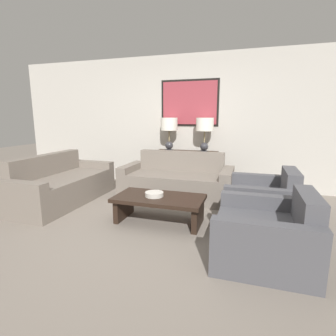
{
  "coord_description": "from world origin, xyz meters",
  "views": [
    {
      "loc": [
        1.22,
        -2.95,
        1.43
      ],
      "look_at": [
        0.02,
        0.83,
        0.65
      ],
      "focal_mm": 28.0,
      "sensor_mm": 36.0,
      "label": 1
    }
  ],
  "objects_px": {
    "couch_by_back_wall": "(177,182)",
    "coffee_table": "(159,203)",
    "armchair_near_back_wall": "(262,201)",
    "couch_by_side": "(62,186)",
    "console_table": "(186,170)",
    "table_lamp_right": "(205,128)",
    "decorative_bowl": "(154,194)",
    "armchair_near_camera": "(267,235)",
    "table_lamp_left": "(169,127)"
  },
  "relations": [
    {
      "from": "console_table",
      "to": "armchair_near_back_wall",
      "type": "height_order",
      "value": "console_table"
    },
    {
      "from": "decorative_bowl",
      "to": "armchair_near_back_wall",
      "type": "distance_m",
      "value": 1.54
    },
    {
      "from": "table_lamp_left",
      "to": "decorative_bowl",
      "type": "bearing_deg",
      "value": -78.8
    },
    {
      "from": "couch_by_back_wall",
      "to": "couch_by_side",
      "type": "height_order",
      "value": "same"
    },
    {
      "from": "console_table",
      "to": "coffee_table",
      "type": "height_order",
      "value": "console_table"
    },
    {
      "from": "table_lamp_left",
      "to": "couch_by_side",
      "type": "relative_size",
      "value": 0.34
    },
    {
      "from": "console_table",
      "to": "table_lamp_left",
      "type": "relative_size",
      "value": 1.87
    },
    {
      "from": "table_lamp_left",
      "to": "table_lamp_right",
      "type": "height_order",
      "value": "same"
    },
    {
      "from": "table_lamp_left",
      "to": "coffee_table",
      "type": "height_order",
      "value": "table_lamp_left"
    },
    {
      "from": "decorative_bowl",
      "to": "couch_by_back_wall",
      "type": "bearing_deg",
      "value": 90.49
    },
    {
      "from": "console_table",
      "to": "table_lamp_right",
      "type": "height_order",
      "value": "table_lamp_right"
    },
    {
      "from": "armchair_near_camera",
      "to": "couch_by_side",
      "type": "bearing_deg",
      "value": 164.1
    },
    {
      "from": "table_lamp_left",
      "to": "armchair_near_camera",
      "type": "bearing_deg",
      "value": -53.67
    },
    {
      "from": "armchair_near_camera",
      "to": "couch_by_back_wall",
      "type": "bearing_deg",
      "value": 129.21
    },
    {
      "from": "table_lamp_right",
      "to": "couch_by_side",
      "type": "distance_m",
      "value": 2.8
    },
    {
      "from": "armchair_near_back_wall",
      "to": "decorative_bowl",
      "type": "bearing_deg",
      "value": -157.62
    },
    {
      "from": "couch_by_side",
      "to": "armchair_near_back_wall",
      "type": "distance_m",
      "value": 3.24
    },
    {
      "from": "decorative_bowl",
      "to": "armchair_near_camera",
      "type": "height_order",
      "value": "armchair_near_camera"
    },
    {
      "from": "couch_by_side",
      "to": "armchair_near_camera",
      "type": "bearing_deg",
      "value": -15.9
    },
    {
      "from": "couch_by_back_wall",
      "to": "couch_by_side",
      "type": "xyz_separation_m",
      "value": [
        -1.8,
        -0.83,
        0.0
      ]
    },
    {
      "from": "table_lamp_right",
      "to": "couch_by_side",
      "type": "height_order",
      "value": "table_lamp_right"
    },
    {
      "from": "table_lamp_right",
      "to": "couch_by_side",
      "type": "relative_size",
      "value": 0.34
    },
    {
      "from": "couch_by_side",
      "to": "decorative_bowl",
      "type": "bearing_deg",
      "value": -11.18
    },
    {
      "from": "table_lamp_right",
      "to": "console_table",
      "type": "bearing_deg",
      "value": -180.0
    },
    {
      "from": "coffee_table",
      "to": "couch_by_back_wall",
      "type": "bearing_deg",
      "value": 93.79
    },
    {
      "from": "decorative_bowl",
      "to": "armchair_near_camera",
      "type": "distance_m",
      "value": 1.53
    },
    {
      "from": "console_table",
      "to": "couch_by_back_wall",
      "type": "relative_size",
      "value": 0.64
    },
    {
      "from": "table_lamp_right",
      "to": "armchair_near_back_wall",
      "type": "xyz_separation_m",
      "value": [
        1.07,
        -1.28,
        -0.97
      ]
    },
    {
      "from": "table_lamp_left",
      "to": "armchair_near_camera",
      "type": "xyz_separation_m",
      "value": [
        1.79,
        -2.43,
        -0.97
      ]
    },
    {
      "from": "console_table",
      "to": "couch_by_back_wall",
      "type": "xyz_separation_m",
      "value": [
        0.0,
        -0.68,
        -0.1
      ]
    },
    {
      "from": "console_table",
      "to": "decorative_bowl",
      "type": "bearing_deg",
      "value": -89.69
    },
    {
      "from": "couch_by_back_wall",
      "to": "decorative_bowl",
      "type": "bearing_deg",
      "value": -89.51
    },
    {
      "from": "couch_by_back_wall",
      "to": "coffee_table",
      "type": "relative_size",
      "value": 1.61
    },
    {
      "from": "couch_by_back_wall",
      "to": "armchair_near_back_wall",
      "type": "height_order",
      "value": "couch_by_back_wall"
    },
    {
      "from": "couch_by_back_wall",
      "to": "armchair_near_back_wall",
      "type": "xyz_separation_m",
      "value": [
        1.43,
        -0.6,
        -0.02
      ]
    },
    {
      "from": "console_table",
      "to": "armchair_near_back_wall",
      "type": "relative_size",
      "value": 1.25
    },
    {
      "from": "couch_by_back_wall",
      "to": "decorative_bowl",
      "type": "relative_size",
      "value": 7.74
    },
    {
      "from": "decorative_bowl",
      "to": "armchair_near_back_wall",
      "type": "xyz_separation_m",
      "value": [
        1.42,
        0.58,
        -0.14
      ]
    },
    {
      "from": "table_lamp_right",
      "to": "decorative_bowl",
      "type": "xyz_separation_m",
      "value": [
        -0.35,
        -1.87,
        -0.83
      ]
    },
    {
      "from": "table_lamp_left",
      "to": "armchair_near_camera",
      "type": "relative_size",
      "value": 0.67
    },
    {
      "from": "coffee_table",
      "to": "table_lamp_right",
      "type": "bearing_deg",
      "value": 81.38
    },
    {
      "from": "armchair_near_back_wall",
      "to": "couch_by_side",
      "type": "bearing_deg",
      "value": -176.01
    },
    {
      "from": "console_table",
      "to": "couch_by_back_wall",
      "type": "bearing_deg",
      "value": -90.0
    },
    {
      "from": "table_lamp_left",
      "to": "couch_by_side",
      "type": "bearing_deg",
      "value": -133.73
    },
    {
      "from": "console_table",
      "to": "table_lamp_left",
      "type": "distance_m",
      "value": 0.92
    },
    {
      "from": "couch_by_back_wall",
      "to": "armchair_near_camera",
      "type": "height_order",
      "value": "couch_by_back_wall"
    },
    {
      "from": "decorative_bowl",
      "to": "armchair_near_camera",
      "type": "xyz_separation_m",
      "value": [
        1.42,
        -0.56,
        -0.14
      ]
    },
    {
      "from": "armchair_near_back_wall",
      "to": "table_lamp_right",
      "type": "bearing_deg",
      "value": 129.75
    },
    {
      "from": "console_table",
      "to": "coffee_table",
      "type": "bearing_deg",
      "value": -87.59
    },
    {
      "from": "couch_by_side",
      "to": "coffee_table",
      "type": "bearing_deg",
      "value": -10.47
    }
  ]
}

